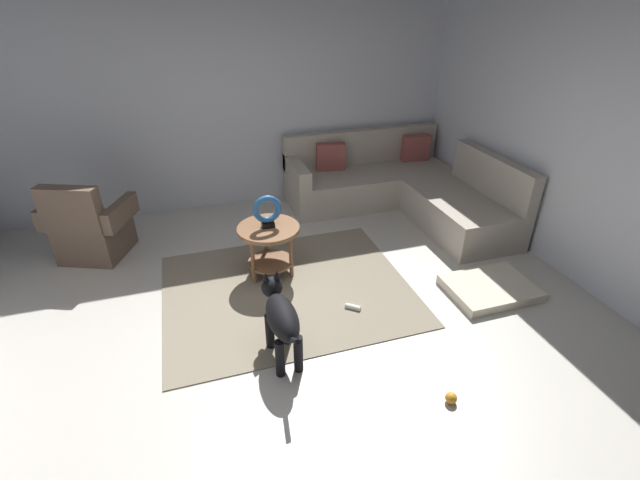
{
  "coord_description": "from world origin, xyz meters",
  "views": [
    {
      "loc": [
        -0.59,
        -2.7,
        2.5
      ],
      "look_at": [
        0.45,
        0.6,
        0.55
      ],
      "focal_mm": 24.78,
      "sensor_mm": 36.0,
      "label": 1
    }
  ],
  "objects_px": {
    "dog_bed_mat": "(490,288)",
    "dog_toy_rope": "(353,307)",
    "torus_sculpture": "(267,211)",
    "dog_toy_ball": "(451,398)",
    "side_table": "(269,238)",
    "sectional_couch": "(400,188)",
    "armchair": "(90,229)",
    "dog": "(281,317)"
  },
  "relations": [
    {
      "from": "side_table",
      "to": "dog_toy_ball",
      "type": "bearing_deg",
      "value": -66.25
    },
    {
      "from": "torus_sculpture",
      "to": "dog_bed_mat",
      "type": "relative_size",
      "value": 0.41
    },
    {
      "from": "sectional_couch",
      "to": "dog_toy_ball",
      "type": "height_order",
      "value": "sectional_couch"
    },
    {
      "from": "armchair",
      "to": "dog_toy_rope",
      "type": "xyz_separation_m",
      "value": [
        2.31,
        -1.71,
        -0.3
      ]
    },
    {
      "from": "torus_sculpture",
      "to": "side_table",
      "type": "bearing_deg",
      "value": 89.1
    },
    {
      "from": "dog",
      "to": "dog_bed_mat",
      "type": "bearing_deg",
      "value": 3.9
    },
    {
      "from": "armchair",
      "to": "dog",
      "type": "relative_size",
      "value": 1.14
    },
    {
      "from": "dog_bed_mat",
      "to": "dog",
      "type": "xyz_separation_m",
      "value": [
        -2.07,
        -0.22,
        0.33
      ]
    },
    {
      "from": "sectional_couch",
      "to": "torus_sculpture",
      "type": "relative_size",
      "value": 6.9
    },
    {
      "from": "dog_toy_rope",
      "to": "torus_sculpture",
      "type": "bearing_deg",
      "value": 126.61
    },
    {
      "from": "side_table",
      "to": "dog",
      "type": "xyz_separation_m",
      "value": [
        -0.15,
        -1.14,
        -0.04
      ]
    },
    {
      "from": "sectional_couch",
      "to": "dog_bed_mat",
      "type": "relative_size",
      "value": 2.81
    },
    {
      "from": "armchair",
      "to": "dog_toy_rope",
      "type": "distance_m",
      "value": 2.88
    },
    {
      "from": "dog_bed_mat",
      "to": "dog_toy_ball",
      "type": "height_order",
      "value": "dog_bed_mat"
    },
    {
      "from": "torus_sculpture",
      "to": "dog_toy_rope",
      "type": "distance_m",
      "value": 1.19
    },
    {
      "from": "armchair",
      "to": "side_table",
      "type": "xyz_separation_m",
      "value": [
        1.72,
        -0.92,
        0.09
      ]
    },
    {
      "from": "side_table",
      "to": "dog_toy_rope",
      "type": "xyz_separation_m",
      "value": [
        0.58,
        -0.78,
        -0.39
      ]
    },
    {
      "from": "dog_toy_ball",
      "to": "torus_sculpture",
      "type": "bearing_deg",
      "value": 113.75
    },
    {
      "from": "torus_sculpture",
      "to": "dog_bed_mat",
      "type": "bearing_deg",
      "value": -25.77
    },
    {
      "from": "dog",
      "to": "side_table",
      "type": "bearing_deg",
      "value": 80.55
    },
    {
      "from": "torus_sculpture",
      "to": "dog_bed_mat",
      "type": "xyz_separation_m",
      "value": [
        1.92,
        -0.93,
        -0.67
      ]
    },
    {
      "from": "dog_bed_mat",
      "to": "dog_toy_rope",
      "type": "xyz_separation_m",
      "value": [
        -1.34,
        0.14,
        -0.02
      ]
    },
    {
      "from": "dog_bed_mat",
      "to": "dog_toy_rope",
      "type": "height_order",
      "value": "dog_bed_mat"
    },
    {
      "from": "side_table",
      "to": "dog_bed_mat",
      "type": "xyz_separation_m",
      "value": [
        1.92,
        -0.93,
        -0.37
      ]
    },
    {
      "from": "side_table",
      "to": "dog",
      "type": "distance_m",
      "value": 1.15
    },
    {
      "from": "dog_toy_rope",
      "to": "dog_toy_ball",
      "type": "bearing_deg",
      "value": -76.68
    },
    {
      "from": "armchair",
      "to": "sectional_couch",
      "type": "bearing_deg",
      "value": 23.9
    },
    {
      "from": "sectional_couch",
      "to": "dog",
      "type": "distance_m",
      "value": 2.99
    },
    {
      "from": "dog_toy_rope",
      "to": "dog_bed_mat",
      "type": "bearing_deg",
      "value": -6.1
    },
    {
      "from": "sectional_couch",
      "to": "dog_bed_mat",
      "type": "bearing_deg",
      "value": -90.16
    },
    {
      "from": "dog_bed_mat",
      "to": "torus_sculpture",
      "type": "bearing_deg",
      "value": 154.23
    },
    {
      "from": "sectional_couch",
      "to": "dog_bed_mat",
      "type": "xyz_separation_m",
      "value": [
        -0.01,
        -1.94,
        -0.24
      ]
    },
    {
      "from": "sectional_couch",
      "to": "side_table",
      "type": "distance_m",
      "value": 2.18
    },
    {
      "from": "armchair",
      "to": "torus_sculpture",
      "type": "distance_m",
      "value": 1.99
    },
    {
      "from": "torus_sculpture",
      "to": "dog",
      "type": "xyz_separation_m",
      "value": [
        -0.15,
        -1.14,
        -0.33
      ]
    },
    {
      "from": "armchair",
      "to": "torus_sculpture",
      "type": "xyz_separation_m",
      "value": [
        1.72,
        -0.92,
        0.39
      ]
    },
    {
      "from": "side_table",
      "to": "torus_sculpture",
      "type": "relative_size",
      "value": 1.84
    },
    {
      "from": "armchair",
      "to": "side_table",
      "type": "height_order",
      "value": "armchair"
    },
    {
      "from": "dog_bed_mat",
      "to": "dog_toy_rope",
      "type": "bearing_deg",
      "value": 173.9
    },
    {
      "from": "dog_toy_rope",
      "to": "sectional_couch",
      "type": "bearing_deg",
      "value": 53.24
    },
    {
      "from": "sectional_couch",
      "to": "dog",
      "type": "relative_size",
      "value": 2.65
    },
    {
      "from": "dog",
      "to": "dog_toy_rope",
      "type": "bearing_deg",
      "value": 24.07
    }
  ]
}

